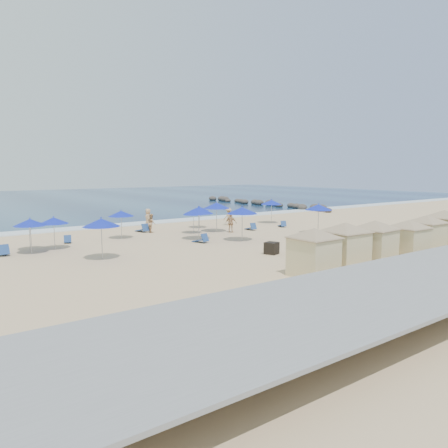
{
  "coord_description": "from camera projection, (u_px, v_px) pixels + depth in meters",
  "views": [
    {
      "loc": [
        -19.37,
        -23.94,
        5.35
      ],
      "look_at": [
        0.56,
        3.0,
        1.15
      ],
      "focal_mm": 35.0,
      "sensor_mm": 36.0,
      "label": 1
    }
  ],
  "objects": [
    {
      "name": "seawall",
      "position": [
        424.0,
        271.0,
        20.34
      ],
      "size": [
        160.0,
        6.1,
        1.22
      ],
      "color": "gray",
      "rests_on": "ground"
    },
    {
      "name": "umbrella_6",
      "position": [
        242.0,
        210.0,
        32.55
      ],
      "size": [
        2.34,
        2.34,
        2.66
      ],
      "color": "#A5A8AD",
      "rests_on": "ground"
    },
    {
      "name": "umbrella_1",
      "position": [
        30.0,
        222.0,
        27.63
      ],
      "size": [
        2.04,
        2.04,
        2.33
      ],
      "color": "#A5A8AD",
      "rests_on": "ground"
    },
    {
      "name": "ocean",
      "position": [
        42.0,
        201.0,
        75.06
      ],
      "size": [
        160.0,
        80.0,
        0.06
      ],
      "primitive_type": "cube",
      "color": "#0E264E",
      "rests_on": "ground"
    },
    {
      "name": "umbrella_3",
      "position": [
        101.0,
        223.0,
        25.83
      ],
      "size": [
        2.25,
        2.25,
        2.56
      ],
      "color": "#A5A8AD",
      "rests_on": "ground"
    },
    {
      "name": "surf_line",
      "position": [
        145.0,
        223.0,
        43.55
      ],
      "size": [
        160.0,
        2.5,
        0.08
      ],
      "primitive_type": "cube",
      "color": "white",
      "rests_on": "ground"
    },
    {
      "name": "ground",
      "position": [
        243.0,
        245.0,
        31.19
      ],
      "size": [
        160.0,
        160.0,
        0.0
      ],
      "primitive_type": "plane",
      "color": "#D6B487",
      "rests_on": "ground"
    },
    {
      "name": "umbrella_4",
      "position": [
        121.0,
        214.0,
        33.69
      ],
      "size": [
        1.99,
        1.99,
        2.26
      ],
      "color": "#A5A8AD",
      "rests_on": "ground"
    },
    {
      "name": "cabana_3",
      "position": [
        408.0,
        234.0,
        26.14
      ],
      "size": [
        4.14,
        4.14,
        2.6
      ],
      "color": "beige",
      "rests_on": "ground"
    },
    {
      "name": "cabana_5",
      "position": [
        443.0,
        224.0,
        29.94
      ],
      "size": [
        4.52,
        4.52,
        2.85
      ],
      "color": "beige",
      "rests_on": "ground"
    },
    {
      "name": "cabana_2",
      "position": [
        375.0,
        236.0,
        24.79
      ],
      "size": [
        4.34,
        4.34,
        2.73
      ],
      "color": "beige",
      "rests_on": "ground"
    },
    {
      "name": "umbrella_5",
      "position": [
        199.0,
        210.0,
        33.16
      ],
      "size": [
        2.28,
        2.28,
        2.59
      ],
      "color": "#A5A8AD",
      "rests_on": "ground"
    },
    {
      "name": "cabana_4",
      "position": [
        426.0,
        229.0,
        28.29
      ],
      "size": [
        4.22,
        4.22,
        2.65
      ],
      "color": "beige",
      "rests_on": "ground"
    },
    {
      "name": "umbrella_8",
      "position": [
        217.0,
        206.0,
        37.34
      ],
      "size": [
        2.31,
        2.31,
        2.63
      ],
      "color": "#A5A8AD",
      "rests_on": "ground"
    },
    {
      "name": "umbrella_7",
      "position": [
        193.0,
        212.0,
        36.52
      ],
      "size": [
        1.79,
        1.79,
        2.04
      ],
      "color": "#A5A8AD",
      "rests_on": "ground"
    },
    {
      "name": "umbrella_11",
      "position": [
        319.0,
        207.0,
        36.34
      ],
      "size": [
        2.26,
        2.26,
        2.57
      ],
      "color": "#A5A8AD",
      "rests_on": "ground"
    },
    {
      "name": "rock_jetty",
      "position": [
        263.0,
        203.0,
        65.17
      ],
      "size": [
        2.56,
        26.66,
        0.96
      ],
      "color": "#312B29",
      "rests_on": "ground"
    },
    {
      "name": "umbrella_2",
      "position": [
        54.0,
        221.0,
        29.12
      ],
      "size": [
        1.98,
        1.98,
        2.26
      ],
      "color": "#A5A8AD",
      "rests_on": "ground"
    },
    {
      "name": "cabana_0",
      "position": [
        314.0,
        246.0,
        21.81
      ],
      "size": [
        4.3,
        4.3,
        2.69
      ],
      "color": "beige",
      "rests_on": "ground"
    },
    {
      "name": "beach_chair_0",
      "position": [
        3.0,
        251.0,
        27.22
      ],
      "size": [
        0.68,
        1.4,
        0.75
      ],
      "color": "navy",
      "rests_on": "ground"
    },
    {
      "name": "beach_chair_1",
      "position": [
        68.0,
        240.0,
        31.87
      ],
      "size": [
        0.81,
        1.24,
        0.63
      ],
      "color": "navy",
      "rests_on": "ground"
    },
    {
      "name": "umbrella_10",
      "position": [
        271.0,
        202.0,
        43.49
      ],
      "size": [
        2.13,
        2.13,
        2.43
      ],
      "color": "#A5A8AD",
      "rests_on": "ground"
    },
    {
      "name": "beachgoer_3",
      "position": [
        148.0,
        218.0,
        40.01
      ],
      "size": [
        0.89,
        1.03,
        1.78
      ],
      "primitive_type": "imported",
      "rotation": [
        0.0,
        0.0,
        4.26
      ],
      "color": "tan",
      "rests_on": "ground"
    },
    {
      "name": "beach_chair_5",
      "position": [
        282.0,
        225.0,
        40.74
      ],
      "size": [
        0.94,
        1.25,
        0.63
      ],
      "color": "navy",
      "rests_on": "ground"
    },
    {
      "name": "umbrella_0",
      "position": [
        29.0,
        223.0,
        28.81
      ],
      "size": [
        1.85,
        1.85,
        2.11
      ],
      "color": "#A5A8AD",
      "rests_on": "ground"
    },
    {
      "name": "beachgoer_1",
      "position": [
        231.0,
        223.0,
        37.14
      ],
      "size": [
        0.9,
        1.03,
        1.67
      ],
      "primitive_type": "imported",
      "rotation": [
        0.0,
        0.0,
        2.19
      ],
      "color": "tan",
      "rests_on": "ground"
    },
    {
      "name": "umbrella_9",
      "position": [
        199.0,
        209.0,
        39.98
      ],
      "size": [
        1.79,
        1.79,
        2.04
      ],
      "color": "#A5A8AD",
      "rests_on": "ground"
    },
    {
      "name": "beach_chair_4",
      "position": [
        251.0,
        227.0,
        38.68
      ],
      "size": [
        0.67,
        1.28,
        0.68
      ],
      "color": "navy",
      "rests_on": "ground"
    },
    {
      "name": "beachgoer_2",
      "position": [
        229.0,
        216.0,
        42.11
      ],
      "size": [
        1.11,
        0.67,
        1.69
      ],
      "primitive_type": "imported",
      "rotation": [
        0.0,
        0.0,
        3.18
      ],
      "color": "tan",
      "rests_on": "ground"
    },
    {
      "name": "beach_chair_2",
      "position": [
        143.0,
        229.0,
        37.42
      ],
      "size": [
        0.78,
        1.45,
        0.76
      ],
      "color": "navy",
      "rests_on": "ground"
    },
    {
      "name": "cabana_1",
      "position": [
        345.0,
        240.0,
        23.53
      ],
      "size": [
        4.41,
        4.41,
        2.77
      ],
      "color": "beige",
      "rests_on": "ground"
    },
    {
      "name": "trash_bin",
      "position": [
        272.0,
        248.0,
        27.72
      ],
      "size": [
        0.97,
        0.97,
        0.76
      ],
      "primitive_type": "cube",
      "rotation": [
        0.0,
        0.0,
        0.35
      ],
      "color": "black",
      "rests_on": "ground"
    },
    {
      "name": "beachgoer_0",
      "position": [
        152.0,
        223.0,
        37.21
      ],
      "size": [
        0.79,
        0.91,
        1.61
      ],
      "primitive_type": "imported",
      "rotation": [
        0.0,
        0.0,
        1.32
      ],
      "color": "tan",
      "rests_on": "ground"
    },
    {
      "name": "beach_chair_3",
      "position": [
        202.0,
        239.0,
        32.04
      ],
      "size": [
        0.82,
        1.38,
        0.71
      ],
      "color": "navy",
      "rests_on": "ground"
    }
  ]
}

